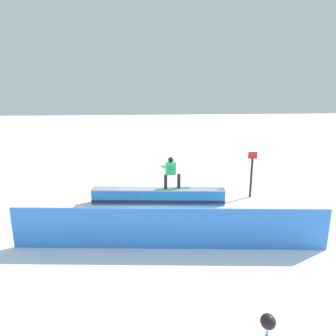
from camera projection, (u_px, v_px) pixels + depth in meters
name	position (u px, v px, depth m)	size (l,w,h in m)	color
ground_plane	(158.00, 203.00, 12.62)	(120.00, 120.00, 0.00)	white
grind_box	(158.00, 197.00, 12.55)	(5.57, 1.30, 0.66)	#226FB6
snowboarder	(171.00, 172.00, 12.28)	(1.53, 0.47, 1.36)	#37844B
safety_fence	(169.00, 229.00, 8.75)	(9.31, 0.06, 1.27)	#3B84ED
trail_marker	(251.00, 173.00, 13.16)	(0.40, 0.10, 2.06)	#262628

